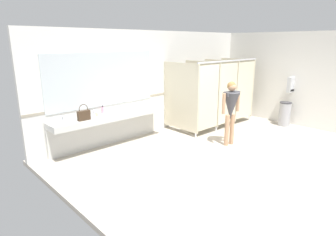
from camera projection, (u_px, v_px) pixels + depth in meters
ground_plane at (240, 158)px, 6.52m from camera, size 7.43×6.24×0.10m
wall_back at (157, 82)px, 8.17m from camera, size 7.43×0.12×2.82m
wall_side_right at (309, 81)px, 8.44m from camera, size 0.12×6.24×2.82m
wall_back_tile_band at (159, 94)px, 8.22m from camera, size 7.43×0.01×0.06m
vanity_counter at (110, 122)px, 7.00m from camera, size 3.00×0.54×0.96m
mirror_panel at (103, 79)px, 6.88m from camera, size 2.90×0.02×1.28m
bathroom_stalls at (216, 92)px, 8.64m from camera, size 2.76×1.31×2.02m
paper_towel_dispenser_upper at (291, 84)px, 8.72m from camera, size 0.37×0.13×0.46m
trash_bin at (285, 114)px, 8.79m from camera, size 0.34×0.34×0.74m
person_standing at (231, 106)px, 6.97m from camera, size 0.56×0.46×1.60m
handbag at (84, 115)px, 6.25m from camera, size 0.28×0.10×0.36m
soap_dispenser at (103, 110)px, 6.90m from camera, size 0.07×0.07×0.18m
paper_cup at (97, 115)px, 6.57m from camera, size 0.07×0.07×0.09m
floor_drain_cover at (241, 143)px, 7.32m from camera, size 0.14×0.14×0.01m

